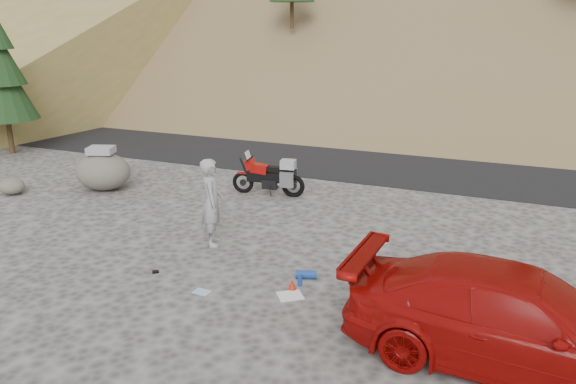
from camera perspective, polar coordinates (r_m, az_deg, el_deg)
name	(u,v)px	position (r m, az deg, el deg)	size (l,w,h in m)	color
ground	(219,243)	(12.38, -7.05, -5.11)	(140.00, 140.00, 0.00)	#3F3D3A
road	(342,154)	(20.30, 5.51, 3.91)	(120.00, 7.00, 0.05)	black
conifer_verge	(1,72)	(22.16, -27.17, 10.83)	(2.20, 2.20, 5.04)	#392915
motorcycle	(271,177)	(15.34, -1.71, 1.56)	(2.06, 0.77, 1.23)	black
man	(214,243)	(12.34, -7.55, -5.21)	(0.69, 0.45, 1.90)	#99999E
red_car	(511,364)	(8.92, 21.74, -15.89)	(1.95, 4.80, 1.39)	#930A08
boulder	(103,171)	(16.71, -18.28, 2.04)	(1.77, 1.56, 1.22)	#504C45
small_rock	(12,186)	(17.31, -26.25, 0.52)	(0.89, 0.84, 0.44)	#504C45
gear_white_cloth	(290,296)	(10.06, 0.22, -10.48)	(0.42, 0.38, 0.01)	white
gear_blue_mat	(306,275)	(10.66, 1.87, -8.38)	(0.16, 0.16, 0.39)	navy
gear_bottle	(300,280)	(10.37, 1.21, -8.94)	(0.08, 0.08, 0.23)	navy
gear_funnel	(292,285)	(10.23, 0.44, -9.39)	(0.16, 0.16, 0.20)	#B7200C
gear_glove_b	(155,272)	(11.19, -13.31, -7.89)	(0.12, 0.09, 0.04)	black
gear_blue_cloth	(202,292)	(10.31, -8.74, -9.99)	(0.30, 0.22, 0.01)	#94B9E5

